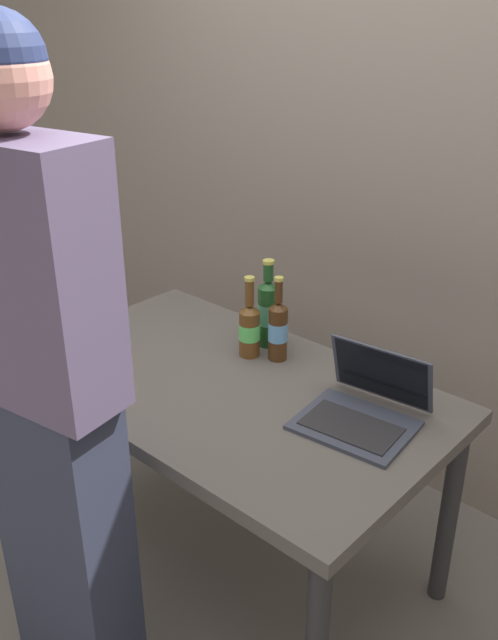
{
  "coord_description": "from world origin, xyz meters",
  "views": [
    {
      "loc": [
        1.31,
        -1.34,
        1.84
      ],
      "look_at": [
        0.1,
        0.0,
        0.99
      ],
      "focal_mm": 38.11,
      "sensor_mm": 36.0,
      "label": 1
    }
  ],
  "objects_px": {
    "beer_bottle_dark": "(249,328)",
    "coffee_mug": "(57,359)",
    "laptop": "(363,407)",
    "person_figure": "(49,408)",
    "beer_bottle_brown": "(278,329)",
    "beer_bottle_amber": "(268,311)"
  },
  "relations": [
    {
      "from": "beer_bottle_brown",
      "to": "laptop",
      "type": "bearing_deg",
      "value": -15.72
    },
    {
      "from": "person_figure",
      "to": "beer_bottle_amber",
      "type": "bearing_deg",
      "value": 96.17
    },
    {
      "from": "person_figure",
      "to": "coffee_mug",
      "type": "relative_size",
      "value": 16.81
    },
    {
      "from": "person_figure",
      "to": "coffee_mug",
      "type": "bearing_deg",
      "value": 146.57
    },
    {
      "from": "laptop",
      "to": "person_figure",
      "type": "relative_size",
      "value": 0.19
    },
    {
      "from": "beer_bottle_amber",
      "to": "person_figure",
      "type": "height_order",
      "value": "person_figure"
    },
    {
      "from": "beer_bottle_dark",
      "to": "coffee_mug",
      "type": "height_order",
      "value": "beer_bottle_dark"
    },
    {
      "from": "person_figure",
      "to": "coffee_mug",
      "type": "xyz_separation_m",
      "value": [
        -0.48,
        0.31,
        -0.16
      ]
    },
    {
      "from": "beer_bottle_amber",
      "to": "beer_bottle_brown",
      "type": "distance_m",
      "value": 0.11
    },
    {
      "from": "beer_bottle_amber",
      "to": "beer_bottle_brown",
      "type": "height_order",
      "value": "beer_bottle_amber"
    },
    {
      "from": "beer_bottle_brown",
      "to": "person_figure",
      "type": "xyz_separation_m",
      "value": [
        0.01,
        -0.87,
        0.1
      ]
    },
    {
      "from": "coffee_mug",
      "to": "beer_bottle_brown",
      "type": "bearing_deg",
      "value": 49.89
    },
    {
      "from": "laptop",
      "to": "beer_bottle_dark",
      "type": "height_order",
      "value": "beer_bottle_dark"
    },
    {
      "from": "beer_bottle_amber",
      "to": "beer_bottle_brown",
      "type": "bearing_deg",
      "value": -31.41
    },
    {
      "from": "laptop",
      "to": "beer_bottle_amber",
      "type": "xyz_separation_m",
      "value": [
        -0.52,
        0.18,
        0.09
      ]
    },
    {
      "from": "beer_bottle_brown",
      "to": "beer_bottle_dark",
      "type": "bearing_deg",
      "value": -153.02
    },
    {
      "from": "laptop",
      "to": "beer_bottle_brown",
      "type": "xyz_separation_m",
      "value": [
        -0.42,
        0.12,
        0.07
      ]
    },
    {
      "from": "beer_bottle_dark",
      "to": "beer_bottle_amber",
      "type": "bearing_deg",
      "value": 93.3
    },
    {
      "from": "laptop",
      "to": "coffee_mug",
      "type": "bearing_deg",
      "value": -153.85
    },
    {
      "from": "beer_bottle_amber",
      "to": "person_figure",
      "type": "bearing_deg",
      "value": -83.83
    },
    {
      "from": "laptop",
      "to": "coffee_mug",
      "type": "xyz_separation_m",
      "value": [
        -0.89,
        -0.44,
        0.01
      ]
    },
    {
      "from": "coffee_mug",
      "to": "laptop",
      "type": "bearing_deg",
      "value": 26.15
    }
  ]
}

